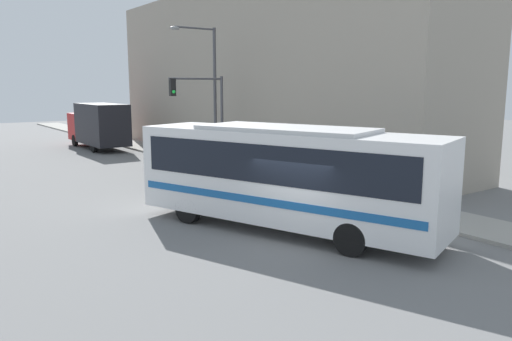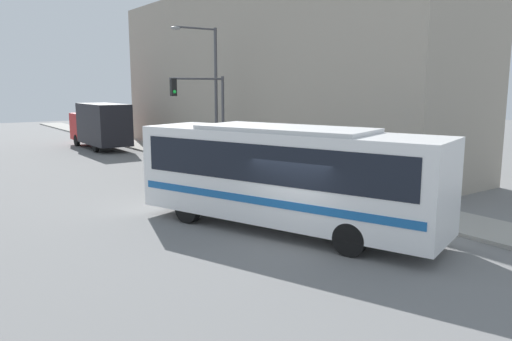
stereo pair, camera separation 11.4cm
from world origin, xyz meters
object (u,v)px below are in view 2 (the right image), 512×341
(fire_hydrant, at_px, (334,186))
(parking_meter, at_px, (252,159))
(street_lamp, at_px, (211,85))
(delivery_truck, at_px, (100,125))
(city_bus, at_px, (285,171))
(traffic_light_pole, at_px, (205,105))
(pedestrian_near_corner, at_px, (252,156))

(fire_hydrant, xyz_separation_m, parking_meter, (0.00, 5.99, 0.45))
(street_lamp, bearing_deg, delivery_truck, 100.38)
(street_lamp, bearing_deg, fire_hydrant, -89.39)
(city_bus, distance_m, traffic_light_pole, 12.16)
(traffic_light_pole, bearing_deg, pedestrian_near_corner, -62.95)
(city_bus, relative_size, pedestrian_near_corner, 6.01)
(city_bus, distance_m, pedestrian_near_corner, 10.22)
(delivery_truck, bearing_deg, pedestrian_near_corner, -80.33)
(delivery_truck, bearing_deg, city_bus, -95.06)
(city_bus, xyz_separation_m, pedestrian_near_corner, (4.94, 8.90, -0.92))
(parking_meter, bearing_deg, pedestrian_near_corner, 54.54)
(city_bus, height_order, delivery_truck, delivery_truck)
(delivery_truck, distance_m, fire_hydrant, 22.66)
(city_bus, bearing_deg, parking_meter, 41.49)
(delivery_truck, xyz_separation_m, fire_hydrant, (2.41, -22.50, -1.31))
(fire_hydrant, distance_m, traffic_light_pole, 9.61)
(fire_hydrant, relative_size, pedestrian_near_corner, 0.45)
(city_bus, relative_size, delivery_truck, 1.34)
(delivery_truck, distance_m, parking_meter, 16.71)
(delivery_truck, distance_m, traffic_light_pole, 13.66)
(city_bus, xyz_separation_m, parking_meter, (4.62, 8.44, -0.98))
(fire_hydrant, xyz_separation_m, pedestrian_near_corner, (0.33, 6.45, 0.51))
(fire_hydrant, height_order, street_lamp, street_lamp)
(parking_meter, bearing_deg, traffic_light_pole, 108.11)
(fire_hydrant, distance_m, pedestrian_near_corner, 6.47)
(parking_meter, bearing_deg, city_bus, -118.68)
(city_bus, height_order, parking_meter, city_bus)
(parking_meter, distance_m, pedestrian_near_corner, 0.56)
(street_lamp, xyz_separation_m, pedestrian_near_corner, (0.43, -3.48, -3.70))
(delivery_truck, relative_size, parking_meter, 6.38)
(parking_meter, xyz_separation_m, street_lamp, (-0.11, 3.94, 3.75))
(street_lamp, bearing_deg, traffic_light_pole, -135.01)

